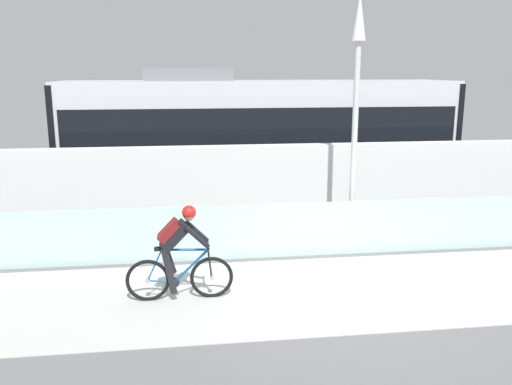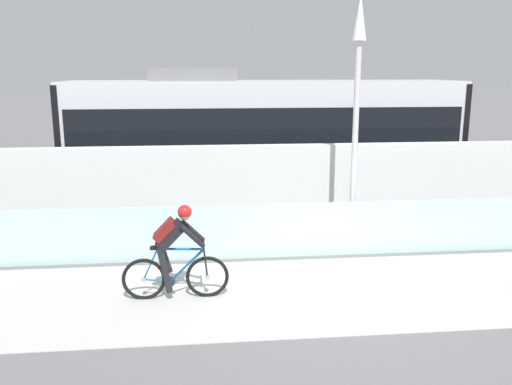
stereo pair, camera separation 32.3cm
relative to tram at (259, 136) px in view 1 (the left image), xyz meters
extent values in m
plane|color=slate|center=(0.37, -6.85, -1.89)|extent=(200.00, 200.00, 0.00)
cube|color=beige|center=(0.37, -6.85, -1.89)|extent=(32.00, 3.20, 0.01)
cube|color=silver|center=(0.37, -5.00, -1.33)|extent=(32.00, 0.05, 1.12)
cube|color=silver|center=(0.37, -3.20, -0.86)|extent=(32.00, 0.36, 2.06)
cube|color=#595654|center=(0.37, -0.72, -1.89)|extent=(32.00, 0.08, 0.01)
cube|color=#595654|center=(0.37, 0.72, -1.89)|extent=(32.00, 0.08, 0.01)
cube|color=silver|center=(0.02, 0.00, 0.01)|extent=(11.00, 2.50, 3.10)
cube|color=black|center=(0.02, 0.00, 0.36)|extent=(10.56, 2.54, 1.04)
cube|color=#14724C|center=(0.02, 0.00, -1.36)|extent=(10.78, 2.53, 0.28)
cube|color=slate|center=(-1.96, 0.00, 1.74)|extent=(2.40, 1.10, 0.36)
cube|color=#232326|center=(-3.50, 0.00, -1.53)|extent=(1.40, 1.88, 0.20)
cylinder|color=black|center=(-3.50, -0.72, -1.59)|extent=(0.60, 0.10, 0.60)
cylinder|color=black|center=(-3.50, 0.72, -1.59)|extent=(0.60, 0.10, 0.60)
cube|color=#232326|center=(3.54, 0.00, -1.53)|extent=(1.40, 1.88, 0.20)
cylinder|color=black|center=(3.54, -0.72, -1.59)|extent=(0.60, 0.10, 0.60)
cylinder|color=black|center=(3.54, 0.72, -1.59)|extent=(0.60, 0.10, 0.60)
cube|color=black|center=(-5.43, 0.00, 0.01)|extent=(0.16, 2.54, 2.94)
cube|color=black|center=(5.47, 0.00, 0.01)|extent=(0.16, 2.54, 2.94)
torus|color=black|center=(-1.73, -6.85, -1.53)|extent=(0.72, 0.06, 0.72)
cylinder|color=#99999E|center=(-1.73, -6.85, -1.53)|extent=(0.07, 0.10, 0.07)
torus|color=black|center=(-2.78, -6.85, -1.53)|extent=(0.72, 0.06, 0.72)
cylinder|color=#99999E|center=(-2.78, -6.85, -1.53)|extent=(0.07, 0.10, 0.07)
cylinder|color=#144C8C|center=(-2.07, -6.85, -1.32)|extent=(0.60, 0.04, 0.58)
cylinder|color=#144C8C|center=(-2.45, -6.85, -1.30)|extent=(0.22, 0.04, 0.59)
cylinder|color=#144C8C|center=(-2.16, -6.85, -1.03)|extent=(0.76, 0.04, 0.07)
cylinder|color=#144C8C|center=(-2.57, -6.85, -1.56)|extent=(0.43, 0.03, 0.09)
cylinder|color=#144C8C|center=(-2.66, -6.85, -1.27)|extent=(0.27, 0.02, 0.53)
cylinder|color=black|center=(-1.76, -6.85, -1.29)|extent=(0.08, 0.03, 0.49)
cube|color=black|center=(-2.54, -6.85, -0.99)|extent=(0.24, 0.10, 0.05)
cylinder|color=black|center=(-1.78, -6.85, -0.94)|extent=(0.03, 0.58, 0.03)
cylinder|color=#262628|center=(-2.36, -6.85, -1.59)|extent=(0.18, 0.02, 0.18)
cube|color=black|center=(-2.32, -6.85, -0.78)|extent=(0.50, 0.28, 0.51)
cube|color=maroon|center=(-2.41, -6.85, -0.69)|extent=(0.38, 0.30, 0.38)
sphere|color=tan|center=(-2.08, -6.85, -0.43)|extent=(0.20, 0.20, 0.20)
sphere|color=red|center=(-2.08, -6.85, -0.40)|extent=(0.23, 0.23, 0.23)
cylinder|color=black|center=(-1.96, -7.01, -0.77)|extent=(0.41, 0.08, 0.41)
cylinder|color=black|center=(-1.96, -6.69, -0.77)|extent=(0.41, 0.08, 0.41)
cylinder|color=black|center=(-2.43, -6.94, -1.35)|extent=(0.25, 0.11, 0.79)
cylinder|color=black|center=(-2.43, -6.76, -1.21)|extent=(0.25, 0.11, 0.52)
cylinder|color=gray|center=(1.34, -4.70, -1.79)|extent=(0.24, 0.24, 0.20)
cylinder|color=silver|center=(1.34, -4.70, 0.31)|extent=(0.12, 0.12, 4.20)
cone|color=white|center=(1.34, -4.70, 2.86)|extent=(0.28, 0.28, 0.90)
camera|label=1|loc=(-2.11, -15.27, 1.84)|focal=37.57mm
camera|label=2|loc=(-1.79, -15.30, 1.84)|focal=37.57mm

